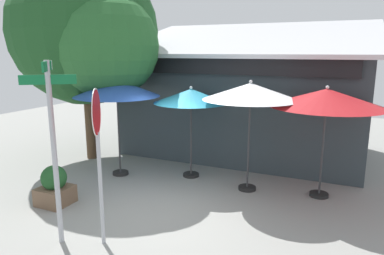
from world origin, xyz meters
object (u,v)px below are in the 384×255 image
object	(u,v)px
patio_umbrella_teal_center	(191,97)
patio_umbrella_ivory_right	(250,92)
street_sign_post	(53,135)
shade_tree	(89,35)
stop_sign	(98,137)
sidewalk_planter	(55,187)
patio_umbrella_crimson_far_right	(327,98)
patio_umbrella_royal_blue_left	(117,88)

from	to	relation	value
patio_umbrella_teal_center	patio_umbrella_ivory_right	xyz separation A→B (m)	(1.68, -0.30, 0.23)
street_sign_post	shade_tree	distance (m)	5.34
stop_sign	sidewalk_planter	size ratio (longest dim) A/B	3.10
patio_umbrella_ivory_right	patio_umbrella_crimson_far_right	world-z (taller)	patio_umbrella_ivory_right
patio_umbrella_royal_blue_left	patio_umbrella_teal_center	xyz separation A→B (m)	(1.87, 0.68, -0.21)
stop_sign	patio_umbrella_teal_center	distance (m)	3.84
stop_sign	sidewalk_planter	distance (m)	2.73
stop_sign	shade_tree	bearing A→B (deg)	130.66
sidewalk_planter	patio_umbrella_royal_blue_left	bearing A→B (deg)	85.74
sidewalk_planter	shade_tree	bearing A→B (deg)	113.81
patio_umbrella_ivory_right	shade_tree	size ratio (longest dim) A/B	0.44
street_sign_post	patio_umbrella_ivory_right	size ratio (longest dim) A/B	1.19
patio_umbrella_crimson_far_right	shade_tree	size ratio (longest dim) A/B	0.43
patio_umbrella_ivory_right	shade_tree	world-z (taller)	shade_tree
patio_umbrella_crimson_far_right	sidewalk_planter	bearing A→B (deg)	-151.50
patio_umbrella_royal_blue_left	sidewalk_planter	distance (m)	3.01
street_sign_post	shade_tree	world-z (taller)	shade_tree
patio_umbrella_crimson_far_right	shade_tree	world-z (taller)	shade_tree
shade_tree	sidewalk_planter	distance (m)	4.81
patio_umbrella_ivory_right	stop_sign	bearing A→B (deg)	-115.28
sidewalk_planter	patio_umbrella_ivory_right	bearing A→B (deg)	35.21
street_sign_post	shade_tree	size ratio (longest dim) A/B	0.53
patio_umbrella_teal_center	patio_umbrella_crimson_far_right	size ratio (longest dim) A/B	0.94
patio_umbrella_teal_center	sidewalk_planter	xyz separation A→B (m)	(-2.04, -2.92, -1.80)
patio_umbrella_crimson_far_right	sidewalk_planter	xyz separation A→B (m)	(-5.40, -2.93, -1.94)
street_sign_post	sidewalk_planter	size ratio (longest dim) A/B	3.60
patio_umbrella_crimson_far_right	stop_sign	bearing A→B (deg)	-131.10
stop_sign	sidewalk_planter	xyz separation A→B (m)	(-2.05, 0.90, -1.56)
stop_sign	sidewalk_planter	bearing A→B (deg)	156.24
patio_umbrella_royal_blue_left	patio_umbrella_ivory_right	bearing A→B (deg)	6.16
street_sign_post	patio_umbrella_crimson_far_right	distance (m)	5.80
patio_umbrella_teal_center	patio_umbrella_crimson_far_right	bearing A→B (deg)	0.12
stop_sign	patio_umbrella_ivory_right	bearing A→B (deg)	64.72
patio_umbrella_crimson_far_right	shade_tree	distance (m)	6.92
street_sign_post	patio_umbrella_ivory_right	bearing A→B (deg)	57.70
stop_sign	patio_umbrella_crimson_far_right	xyz separation A→B (m)	(3.35, 3.84, 0.38)
sidewalk_planter	patio_umbrella_crimson_far_right	bearing A→B (deg)	28.50
patio_umbrella_ivory_right	patio_umbrella_royal_blue_left	bearing A→B (deg)	-173.84
patio_umbrella_teal_center	patio_umbrella_ivory_right	size ratio (longest dim) A/B	0.91
patio_umbrella_royal_blue_left	patio_umbrella_crimson_far_right	size ratio (longest dim) A/B	1.03
stop_sign	street_sign_post	bearing A→B (deg)	-159.82
patio_umbrella_teal_center	sidewalk_planter	size ratio (longest dim) A/B	2.75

